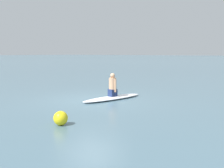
{
  "coord_description": "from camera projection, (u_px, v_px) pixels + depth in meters",
  "views": [
    {
      "loc": [
        -7.33,
        8.82,
        2.01
      ],
      "look_at": [
        -0.54,
        -0.73,
        0.66
      ],
      "focal_mm": 43.45,
      "sensor_mm": 36.0,
      "label": 1
    }
  ],
  "objects": [
    {
      "name": "buoy_marker",
      "position": [
        61.0,
        118.0,
        7.52
      ],
      "size": [
        0.4,
        0.4,
        0.4
      ],
      "primitive_type": "sphere",
      "color": "yellow",
      "rests_on": "ground"
    },
    {
      "name": "ground_plane",
      "position": [
        92.0,
        100.0,
        11.59
      ],
      "size": [
        400.0,
        400.0,
        0.0
      ],
      "primitive_type": "plane",
      "color": "slate"
    },
    {
      "name": "person_paddler",
      "position": [
        113.0,
        86.0,
        11.66
      ],
      "size": [
        0.44,
        0.38,
        1.0
      ],
      "rotation": [
        0.0,
        0.0,
        -1.78
      ],
      "color": "navy",
      "rests_on": "surfboard"
    },
    {
      "name": "surfboard",
      "position": [
        113.0,
        98.0,
        11.72
      ],
      "size": [
        1.33,
        3.27,
        0.14
      ],
      "primitive_type": "ellipsoid",
      "rotation": [
        0.0,
        0.0,
        -1.78
      ],
      "color": "white",
      "rests_on": "ground"
    }
  ]
}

